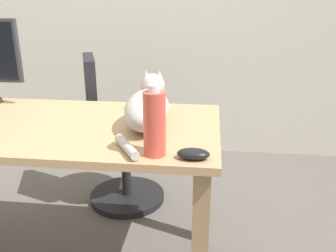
# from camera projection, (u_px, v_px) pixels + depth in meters

# --- Properties ---
(desk) EXTENTS (1.54, 0.71, 0.76)m
(desk) POSITION_uv_depth(u_px,v_px,m) (42.00, 145.00, 1.59)
(desk) COLOR tan
(desk) RESTS_ON ground_plane
(office_chair) EXTENTS (0.51, 0.48, 0.95)m
(office_chair) POSITION_uv_depth(u_px,v_px,m) (117.00, 142.00, 2.25)
(office_chair) COLOR black
(office_chair) RESTS_ON ground_plane
(cat) EXTENTS (0.20, 0.61, 0.20)m
(cat) POSITION_uv_depth(u_px,v_px,m) (148.00, 107.00, 1.50)
(cat) COLOR #B2ADA8
(cat) RESTS_ON desk
(computer_mouse) EXTENTS (0.11, 0.06, 0.04)m
(computer_mouse) POSITION_uv_depth(u_px,v_px,m) (193.00, 154.00, 1.20)
(computer_mouse) COLOR black
(computer_mouse) RESTS_ON desk
(water_bottle) EXTENTS (0.08, 0.08, 0.24)m
(water_bottle) POSITION_uv_depth(u_px,v_px,m) (154.00, 123.00, 1.20)
(water_bottle) COLOR #D84C3D
(water_bottle) RESTS_ON desk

